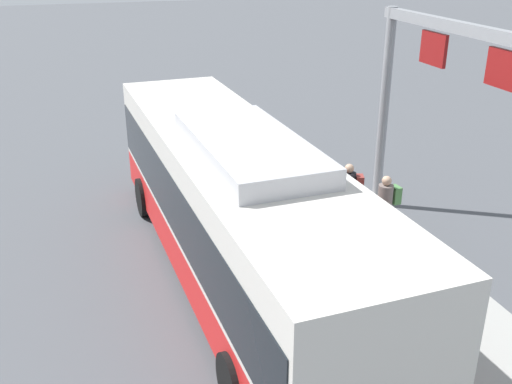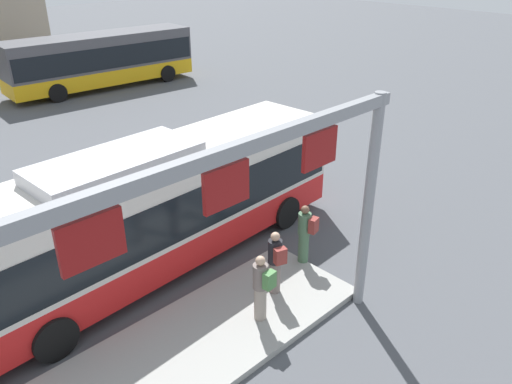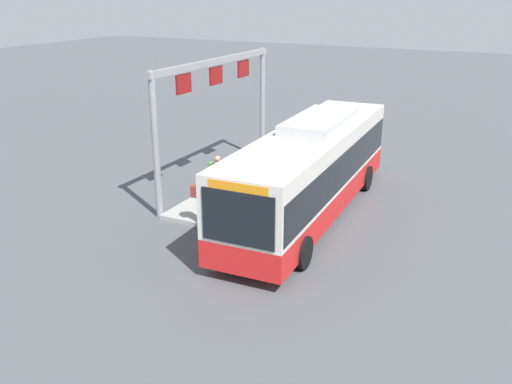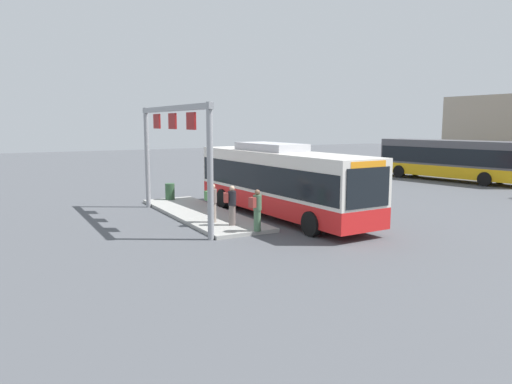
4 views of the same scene
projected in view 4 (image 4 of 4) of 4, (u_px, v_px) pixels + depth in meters
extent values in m
plane|color=#4C4F54|center=(280.00, 217.00, 23.05)|extent=(120.00, 120.00, 0.00)
cube|color=#9E9E99|center=(201.00, 214.00, 23.41)|extent=(10.00, 2.80, 0.16)
cube|color=red|center=(280.00, 201.00, 22.94)|extent=(11.56, 3.01, 0.85)
cube|color=silver|center=(281.00, 172.00, 22.74)|extent=(11.56, 3.01, 1.90)
cube|color=black|center=(281.00, 176.00, 22.77)|extent=(11.34, 3.04, 1.20)
cube|color=black|center=(368.00, 188.00, 17.90)|extent=(0.14, 2.12, 1.50)
cube|color=#B7B7BC|center=(271.00, 147.00, 23.31)|extent=(4.09, 1.93, 0.36)
cube|color=orange|center=(368.00, 165.00, 17.84)|extent=(0.20, 1.75, 0.28)
cylinder|color=black|center=(357.00, 218.00, 20.28)|extent=(1.01, 0.34, 1.00)
cylinder|color=black|center=(311.00, 224.00, 19.04)|extent=(1.01, 0.34, 1.00)
cylinder|color=black|center=(262.00, 195.00, 26.58)|extent=(1.01, 0.34, 1.00)
cylinder|color=black|center=(223.00, 199.00, 25.34)|extent=(1.01, 0.34, 1.00)
cube|color=#EAAD14|center=(450.00, 171.00, 37.29)|extent=(11.27, 4.46, 0.85)
cube|color=#4C4C51|center=(451.00, 153.00, 37.09)|extent=(11.27, 4.46, 1.90)
cube|color=black|center=(451.00, 155.00, 37.12)|extent=(11.06, 4.46, 1.20)
cylinder|color=black|center=(399.00, 171.00, 39.41)|extent=(1.04, 0.48, 1.00)
cylinder|color=black|center=(416.00, 170.00, 40.91)|extent=(1.04, 0.48, 1.00)
cylinder|color=black|center=(485.00, 179.00, 34.05)|extent=(1.04, 0.48, 1.00)
cylinder|color=black|center=(500.00, 177.00, 35.55)|extent=(1.04, 0.48, 1.00)
cylinder|color=#476B4C|center=(257.00, 221.00, 19.24)|extent=(0.34, 0.34, 0.85)
cylinder|color=#476B4C|center=(257.00, 203.00, 19.14)|extent=(0.41, 0.41, 0.60)
sphere|color=brown|center=(257.00, 192.00, 19.08)|extent=(0.22, 0.22, 0.22)
cube|color=maroon|center=(252.00, 203.00, 18.96)|extent=(0.31, 0.24, 0.40)
cylinder|color=slate|center=(232.00, 215.00, 20.36)|extent=(0.35, 0.35, 0.85)
cylinder|color=black|center=(232.00, 198.00, 20.26)|extent=(0.43, 0.43, 0.60)
sphere|color=tan|center=(232.00, 188.00, 20.20)|extent=(0.22, 0.22, 0.22)
cube|color=maroon|center=(226.00, 198.00, 20.21)|extent=(0.32, 0.26, 0.40)
cylinder|color=gray|center=(213.00, 212.00, 20.96)|extent=(0.30, 0.30, 0.85)
cylinder|color=slate|center=(213.00, 196.00, 20.86)|extent=(0.36, 0.36, 0.60)
sphere|color=tan|center=(213.00, 186.00, 20.80)|extent=(0.22, 0.22, 0.22)
cube|color=#4C8447|center=(207.00, 196.00, 20.71)|extent=(0.29, 0.20, 0.40)
cylinder|color=gray|center=(147.00, 158.00, 25.32)|extent=(0.24, 0.24, 5.20)
cylinder|color=gray|center=(210.00, 172.00, 18.18)|extent=(0.24, 0.24, 5.20)
cube|color=gray|center=(172.00, 109.00, 21.40)|extent=(8.63, 0.20, 0.24)
cube|color=maroon|center=(157.00, 121.00, 23.44)|extent=(0.90, 0.08, 0.70)
cube|color=maroon|center=(172.00, 121.00, 21.48)|extent=(0.90, 0.08, 0.70)
cube|color=maroon|center=(191.00, 121.00, 19.52)|extent=(0.90, 0.08, 0.70)
cylinder|color=#2D5133|center=(170.00, 191.00, 27.16)|extent=(0.52, 0.52, 0.90)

